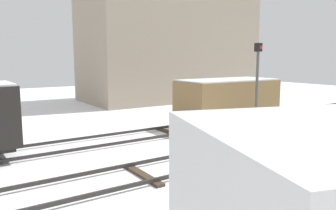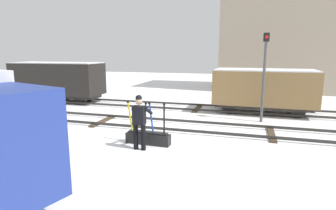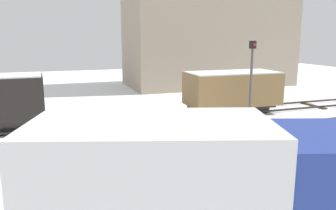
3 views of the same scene
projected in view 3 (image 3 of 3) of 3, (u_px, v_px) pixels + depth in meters
The scene contains 9 objects.
ground_plane at pixel (207, 140), 13.70m from camera, with size 60.00×60.00×0.00m, color white.
track_main_line at pixel (207, 137), 13.68m from camera, with size 44.00×1.94×0.18m.
track_siding_near at pixel (173, 116), 17.30m from camera, with size 44.00×1.94×0.18m.
switch_lever_frame at pixel (221, 153), 11.43m from camera, with size 1.53×0.41×1.45m.
rail_worker at pixel (228, 136), 10.74m from camera, with size 0.55×0.67×1.75m.
delivery_truck at pixel (197, 183), 6.03m from camera, with size 6.22×3.84×2.67m.
signal_post at pixel (251, 73), 16.14m from camera, with size 0.24×0.32×3.85m.
apartment_building at pixel (209, 20), 28.09m from camera, with size 13.54×6.46×10.70m.
freight_car_near_switch at pixel (232, 89), 18.15m from camera, with size 4.89×2.36×2.22m.
Camera 3 is at (-5.82, -11.89, 4.09)m, focal length 36.74 mm.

